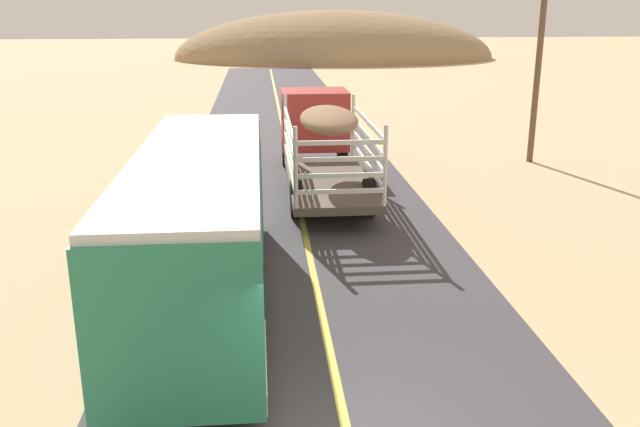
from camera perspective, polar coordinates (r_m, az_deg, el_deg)
The scene contains 4 objects.
livestock_truck at distance 24.23m, azimuth -0.05°, elevation 7.02°, with size 2.53×9.70×3.02m.
bus at distance 14.13m, azimuth -9.95°, elevation -0.90°, with size 2.54×10.00×3.21m.
power_pole_mid at distance 28.06m, azimuth 17.93°, elevation 12.85°, with size 2.20×0.24×8.09m.
distant_hill at distance 80.14m, azimuth 1.24°, elevation 12.85°, with size 36.40×22.70×10.80m, color #997C5A.
Camera 1 is at (-1.16, -8.10, 6.07)m, focal length 38.19 mm.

